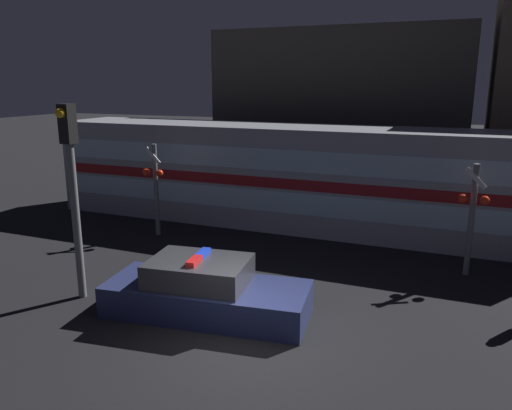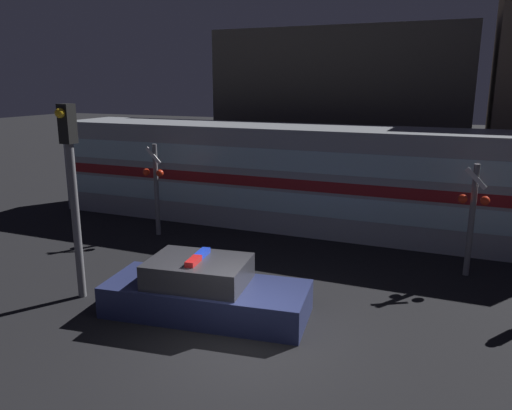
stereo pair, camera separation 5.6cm
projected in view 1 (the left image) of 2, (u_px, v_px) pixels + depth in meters
ground_plane at (245, 346)px, 10.03m from camera, size 120.00×120.00×0.00m
train at (286, 176)px, 18.37m from camera, size 18.20×2.96×3.64m
police_car at (205, 292)px, 11.34m from camera, size 4.80×2.37×1.41m
crossing_signal_near at (472, 214)px, 13.33m from camera, size 0.79×0.35×3.09m
crossing_signal_far at (155, 185)px, 16.93m from camera, size 0.79×0.35×3.16m
traffic_light_corner at (73, 183)px, 11.67m from camera, size 0.30×0.46×4.70m
building_left at (340, 112)px, 23.96m from camera, size 11.63×4.25×7.55m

